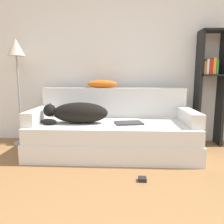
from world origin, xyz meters
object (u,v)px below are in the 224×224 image
object	(u,v)px
couch	(112,138)
bookshelf	(210,82)
laptop	(129,123)
throw_pillow	(102,84)
floor_lamp	(17,59)
dog	(77,113)
power_adapter	(142,179)

from	to	relation	value
couch	bookshelf	size ratio (longest dim) A/B	1.27
laptop	bookshelf	xyz separation A→B (m)	(1.17, 0.55, 0.50)
throw_pillow	floor_lamp	xyz separation A→B (m)	(-1.21, -0.05, 0.35)
couch	dog	bearing A→B (deg)	-170.36
laptop	couch	bearing A→B (deg)	149.56
dog	throw_pillow	distance (m)	0.64
couch	dog	distance (m)	0.56
throw_pillow	bookshelf	world-z (taller)	bookshelf
laptop	bookshelf	world-z (taller)	bookshelf
bookshelf	couch	bearing A→B (deg)	-161.03
throw_pillow	bookshelf	size ratio (longest dim) A/B	0.27
laptop	bookshelf	size ratio (longest dim) A/B	0.23
floor_lamp	dog	bearing A→B (deg)	-23.62
throw_pillow	bookshelf	distance (m)	1.55
laptop	dog	bearing A→B (deg)	168.67
dog	power_adapter	world-z (taller)	dog
couch	throw_pillow	size ratio (longest dim) A/B	4.78
couch	power_adapter	xyz separation A→B (m)	(0.33, -0.78, -0.19)
laptop	power_adapter	distance (m)	0.82
couch	bookshelf	xyz separation A→B (m)	(1.38, 0.48, 0.72)
bookshelf	power_adapter	bearing A→B (deg)	-130.15
dog	laptop	world-z (taller)	dog
power_adapter	floor_lamp	bearing A→B (deg)	146.94
couch	floor_lamp	distance (m)	1.76
couch	dog	world-z (taller)	dog
floor_lamp	power_adapter	xyz separation A→B (m)	(1.71, -1.11, -1.23)
dog	laptop	size ratio (longest dim) A/B	2.17
dog	power_adapter	distance (m)	1.17
bookshelf	floor_lamp	size ratio (longest dim) A/B	1.08
laptop	throw_pillow	world-z (taller)	throw_pillow
throw_pillow	power_adapter	world-z (taller)	throw_pillow
laptop	throw_pillow	size ratio (longest dim) A/B	0.87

